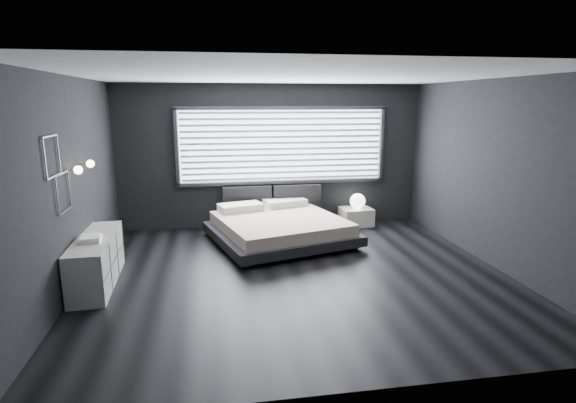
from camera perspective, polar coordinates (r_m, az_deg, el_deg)
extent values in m
plane|color=black|center=(6.64, 1.21, -9.21)|extent=(6.00, 6.00, 0.00)
plane|color=white|center=(6.17, 1.34, 15.71)|extent=(6.00, 6.00, 0.00)
cube|color=black|center=(8.94, -2.00, 5.77)|extent=(6.00, 0.04, 2.80)
cube|color=black|center=(3.65, 9.27, -4.57)|extent=(6.00, 0.04, 2.80)
cube|color=black|center=(6.42, -26.08, 1.76)|extent=(0.04, 5.50, 2.80)
cube|color=black|center=(7.41, 24.76, 3.18)|extent=(0.04, 5.50, 2.80)
cube|color=white|center=(8.92, -0.71, 7.12)|extent=(4.00, 0.02, 1.38)
cube|color=#47474C|center=(8.82, -13.98, 6.69)|extent=(0.06, 0.08, 1.48)
cube|color=#47474C|center=(9.42, 11.78, 7.15)|extent=(0.06, 0.08, 1.48)
cube|color=#47474C|center=(8.85, -0.69, 11.81)|extent=(4.14, 0.08, 0.06)
cube|color=#47474C|center=(9.00, -0.66, 2.47)|extent=(4.14, 0.08, 0.06)
cube|color=silver|center=(8.87, -0.65, 7.08)|extent=(3.94, 0.03, 1.32)
cube|color=black|center=(8.92, -5.20, 0.30)|extent=(0.96, 0.16, 0.52)
cube|color=black|center=(9.04, 1.13, 0.52)|extent=(0.96, 0.16, 0.52)
cylinder|color=silver|center=(6.42, -25.70, 3.61)|extent=(0.10, 0.02, 0.02)
sphere|color=#FFE5B7|center=(6.40, -25.10, 3.64)|extent=(0.11, 0.11, 0.11)
cylinder|color=silver|center=(7.00, -24.37, 4.38)|extent=(0.10, 0.02, 0.02)
sphere|color=#FFE5B7|center=(6.98, -23.81, 4.41)|extent=(0.11, 0.11, 0.11)
cube|color=#47474C|center=(5.81, -28.01, 7.34)|extent=(0.01, 0.46, 0.02)
cube|color=#47474C|center=(5.86, -27.54, 2.87)|extent=(0.01, 0.46, 0.02)
cube|color=#47474C|center=(6.05, -27.11, 5.38)|extent=(0.01, 0.02, 0.46)
cube|color=#47474C|center=(5.62, -28.49, 4.78)|extent=(0.01, 0.02, 0.46)
cube|color=#47474C|center=(6.10, -26.83, 3.17)|extent=(0.01, 0.46, 0.02)
cube|color=#47474C|center=(6.18, -26.40, -1.03)|extent=(0.01, 0.46, 0.02)
cube|color=#47474C|center=(6.35, -26.02, 1.47)|extent=(0.01, 0.02, 0.46)
cube|color=#47474C|center=(5.92, -27.25, 0.62)|extent=(0.01, 0.02, 0.46)
cube|color=black|center=(6.95, -5.39, -7.86)|extent=(0.15, 0.15, 0.08)
cube|color=black|center=(7.78, 8.26, -5.67)|extent=(0.15, 0.15, 0.08)
cube|color=black|center=(8.53, -9.39, -4.07)|extent=(0.15, 0.15, 0.08)
cube|color=black|center=(9.22, 2.32, -2.64)|extent=(0.15, 0.15, 0.08)
cube|color=black|center=(8.02, -0.98, -4.06)|extent=(2.75, 2.68, 0.16)
cube|color=beige|center=(7.97, -0.99, -2.79)|extent=(2.48, 2.48, 0.20)
cube|color=beige|center=(8.49, -6.05, -0.73)|extent=(0.89, 0.63, 0.13)
cube|color=beige|center=(8.82, -0.39, -0.14)|extent=(0.89, 0.63, 0.13)
cube|color=silver|center=(9.21, 8.64, -1.91)|extent=(0.64, 0.55, 0.35)
sphere|color=white|center=(9.11, 8.83, 0.05)|extent=(0.31, 0.31, 0.31)
cube|color=silver|center=(6.73, -23.11, -6.90)|extent=(0.53, 1.69, 0.67)
cube|color=#47474C|center=(6.69, -21.11, -6.86)|extent=(0.08, 1.65, 0.65)
cube|color=white|center=(6.49, -23.83, -4.40)|extent=(0.31, 0.38, 0.04)
cube|color=white|center=(6.46, -23.82, -4.14)|extent=(0.29, 0.35, 0.03)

